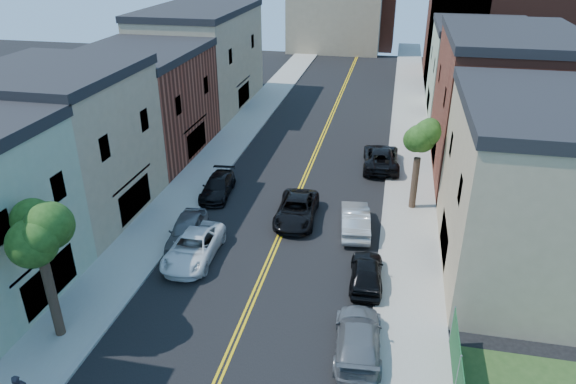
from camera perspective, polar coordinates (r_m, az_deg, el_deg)
The scene contains 23 objects.
sidewalk_left at distance 47.45m, azimuth -6.23°, elevation 5.66°, with size 3.20×100.00×0.15m, color gray.
sidewalk_right at distance 45.37m, azimuth 13.22°, elevation 4.13°, with size 3.20×100.00×0.15m, color gray.
curb_left at distance 46.97m, azimuth -4.18°, elevation 5.53°, with size 0.30×100.00×0.15m, color gray.
curb_right at distance 45.34m, azimuth 11.01°, elevation 4.33°, with size 0.30×100.00×0.15m, color gray.
bldg_left_tan_near at distance 35.94m, azimuth -23.25°, elevation 4.36°, with size 9.00×10.00×9.00m, color #998466.
bldg_left_brick at distance 44.99m, azimuth -15.54°, elevation 8.99°, with size 9.00×12.00×8.00m, color brown.
bldg_left_tan_far at distance 57.21m, azimuth -9.39°, elevation 13.90°, with size 9.00×16.00×9.50m, color #998466.
bldg_right_tan at distance 29.93m, azimuth 25.88°, elevation -0.41°, with size 9.00×12.00×9.00m, color #998466.
bldg_right_brick at distance 42.60m, azimuth 22.19°, elevation 8.47°, with size 9.00×14.00×10.00m, color brown.
bldg_right_palegrn at distance 56.17m, azimuth 19.97°, elevation 11.96°, with size 9.00×12.00×8.50m, color gray.
church at distance 70.67m, azimuth 20.90°, elevation 16.97°, with size 16.20×14.20×22.60m.
backdrop_left at distance 85.50m, azimuth 5.14°, elevation 18.96°, with size 14.00×8.00×12.00m, color #998466.
backdrop_center at distance 89.20m, azimuth 8.14°, elevation 18.46°, with size 10.00×8.00×10.00m, color brown.
tree_left_mid at distance 23.64m, azimuth -26.08°, elevation -1.67°, with size 5.20×5.20×9.29m.
tree_right_far at distance 34.05m, azimuth 14.27°, elevation 6.84°, with size 4.40×4.40×8.03m.
white_pickup at distance 30.19m, azimuth -10.20°, elevation -5.91°, with size 2.46×5.34×1.48m, color white.
grey_car_left at distance 31.78m, azimuth -10.89°, elevation -4.12°, with size 1.87×4.65×1.58m, color #515357.
black_car_left at distance 37.18m, azimuth -7.65°, elevation 0.60°, with size 1.88×4.63×1.34m, color black.
grey_car_right at distance 23.97m, azimuth 7.62°, elevation -15.48°, with size 2.04×5.03×1.46m, color slate.
black_car_right at distance 28.02m, azimuth 8.52°, elevation -8.61°, with size 1.70×4.24×1.44m, color black.
silver_car_right at distance 32.63m, azimuth 7.30°, elevation -2.98°, with size 1.68×4.81×1.59m, color #A2A6AA.
dark_car_right_far at distance 41.99m, azimuth 10.07°, elevation 3.71°, with size 2.71×5.87×1.63m, color black.
black_suv_lane at distance 33.61m, azimuth 0.94°, elevation -1.93°, with size 2.45×5.31×1.48m, color black.
Camera 1 is at (6.11, -2.24, 16.56)m, focal length 32.77 mm.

